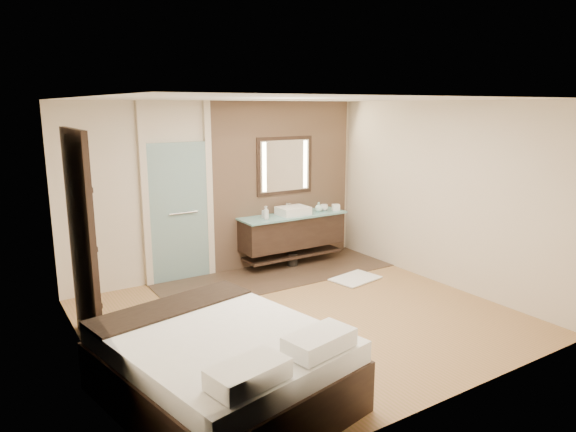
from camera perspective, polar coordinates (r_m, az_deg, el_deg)
floor at (r=6.62m, az=1.53°, el=-11.19°), size 5.00×5.00×0.00m
tile_strip at (r=8.18m, az=-1.25°, el=-6.50°), size 3.80×1.30×0.01m
stone_wall at (r=8.63m, az=-0.55°, el=3.67°), size 2.60×0.08×2.70m
vanity at (r=8.54m, az=0.50°, el=-1.69°), size 1.85×0.55×0.88m
mirror_unit at (r=8.54m, az=-0.36°, el=5.62°), size 1.06×0.04×0.96m
frosted_door at (r=7.85m, az=-12.06°, el=1.03°), size 1.10×0.12×2.70m
shoji_partition at (r=5.90m, az=-21.90°, el=-2.62°), size 0.06×1.20×2.40m
bed at (r=4.83m, az=-7.40°, el=-16.15°), size 2.09×2.43×0.82m
bath_mat at (r=8.02m, az=7.50°, el=-6.90°), size 0.80×0.62×0.02m
waste_bin at (r=8.58m, az=0.48°, el=-4.86°), size 0.22×0.22×0.22m
tissue_box at (r=8.84m, az=5.34°, el=0.97°), size 0.16×0.16×0.10m
soap_bottle_a at (r=8.10m, az=-2.43°, el=0.37°), size 0.09×0.09×0.21m
soap_bottle_b at (r=8.23m, az=-2.55°, el=0.43°), size 0.10×0.11×0.18m
soap_bottle_c at (r=8.70m, az=3.42°, el=1.02°), size 0.15×0.15×0.16m
cup at (r=8.79m, az=4.03°, el=0.95°), size 0.13×0.13×0.11m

